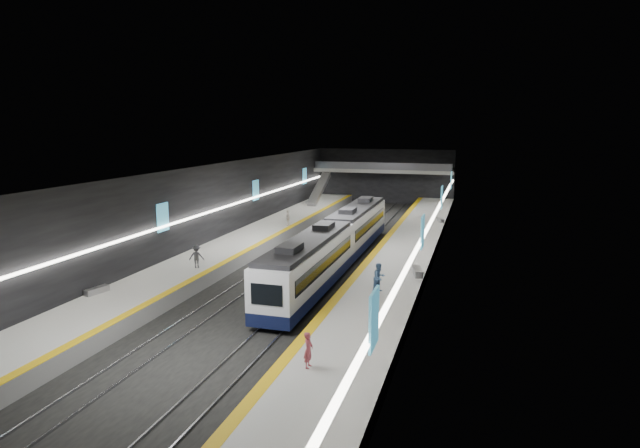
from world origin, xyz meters
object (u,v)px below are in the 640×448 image
(passenger_right_a, at_px, (308,350))
(passenger_right_b, at_px, (379,278))
(bench_left_near, at_px, (97,291))
(passenger_left_b, at_px, (197,257))
(escalator, at_px, (319,189))
(bench_right_near, at_px, (417,272))
(train, at_px, (337,241))
(bench_right_far, at_px, (440,220))
(bench_left_far, at_px, (309,202))
(passenger_left_a, at_px, (288,218))

(passenger_right_a, relative_size, passenger_right_b, 0.86)
(bench_left_near, bearing_deg, passenger_left_b, 80.47)
(escalator, bearing_deg, bench_right_near, -62.23)
(train, relative_size, bench_right_near, 15.08)
(escalator, xyz_separation_m, passenger_right_a, (14.08, -48.53, -1.09))
(bench_left_near, height_order, bench_right_far, bench_right_far)
(train, relative_size, bench_right_far, 18.11)
(passenger_right_b, xyz_separation_m, passenger_left_b, (-14.09, 1.87, -0.07))
(train, height_order, bench_right_far, train)
(escalator, relative_size, bench_right_near, 4.02)
(passenger_right_a, bearing_deg, train, 11.25)
(train, bearing_deg, bench_left_far, 112.23)
(passenger_right_b, bearing_deg, passenger_left_b, 120.01)
(escalator, height_order, passenger_right_b, escalator)
(bench_left_far, bearing_deg, train, -65.36)
(bench_right_far, height_order, passenger_left_a, passenger_left_a)
(bench_left_near, bearing_deg, passenger_right_a, -8.24)
(passenger_right_a, bearing_deg, escalator, 16.00)
(escalator, height_order, bench_right_far, escalator)
(bench_left_near, relative_size, passenger_right_a, 1.01)
(bench_right_far, height_order, passenger_right_a, passenger_right_a)
(escalator, height_order, passenger_left_b, escalator)
(escalator, bearing_deg, bench_left_far, -136.11)
(bench_left_near, height_order, bench_right_near, bench_right_near)
(bench_right_near, height_order, passenger_right_a, passenger_right_a)
(passenger_left_a, bearing_deg, passenger_left_b, -6.14)
(bench_left_far, bearing_deg, passenger_right_b, -63.25)
(bench_left_far, relative_size, passenger_right_b, 0.92)
(bench_right_far, bearing_deg, passenger_right_a, -114.19)
(bench_left_far, relative_size, bench_right_far, 1.04)
(bench_right_near, bearing_deg, train, 137.57)
(escalator, relative_size, passenger_right_b, 4.26)
(passenger_left_a, bearing_deg, bench_left_far, -173.55)
(bench_left_near, xyz_separation_m, passenger_right_a, (16.08, -6.14, 0.61))
(train, bearing_deg, passenger_right_a, -78.58)
(escalator, relative_size, bench_left_far, 4.63)
(train, distance_m, bench_right_far, 19.49)
(bench_right_far, xyz_separation_m, passenger_left_b, (-16.01, -24.89, 0.67))
(bench_left_near, distance_m, passenger_left_a, 25.32)
(bench_left_near, bearing_deg, bench_right_far, 72.13)
(bench_right_near, height_order, bench_right_far, bench_right_near)
(escalator, bearing_deg, passenger_right_a, -73.82)
(bench_left_near, distance_m, passenger_left_b, 7.94)
(train, bearing_deg, bench_right_near, -29.36)
(bench_left_far, height_order, bench_right_far, bench_left_far)
(bench_left_near, distance_m, bench_right_near, 21.52)
(bench_right_near, bearing_deg, passenger_right_b, -125.54)
(passenger_right_a, bearing_deg, bench_right_near, -10.36)
(bench_left_far, relative_size, passenger_left_a, 1.01)
(train, bearing_deg, escalator, 109.43)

